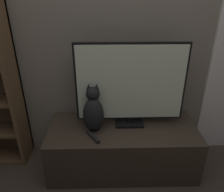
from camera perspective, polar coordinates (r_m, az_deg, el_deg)
name	(u,v)px	position (r m, az deg, el deg)	size (l,w,h in m)	color
wall_back	(122,20)	(1.96, 2.70, 19.11)	(4.80, 0.05, 2.60)	#756B5B
tv_stand	(122,147)	(2.09, 2.69, -13.17)	(1.32, 0.56, 0.43)	#33281E
tv	(131,85)	(1.84, 4.89, 2.93)	(0.93, 0.15, 0.74)	black
cat	(93,112)	(1.84, -4.88, -4.16)	(0.18, 0.29, 0.43)	black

